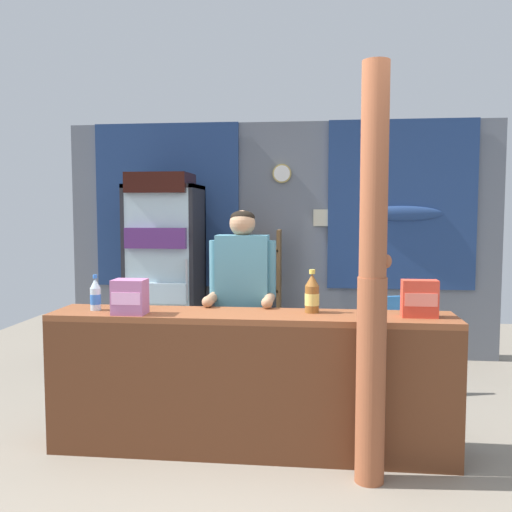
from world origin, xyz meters
The scene contains 12 objects.
ground_plane centered at (0.00, 1.17, 0.00)m, with size 7.62×7.62×0.00m, color gray.
back_wall_curtained centered at (0.00, 2.98, 1.33)m, with size 4.68×0.22×2.55m.
stall_counter centered at (-0.02, 0.38, 0.55)m, with size 2.64×0.44×0.93m.
timber_post centered at (0.73, 0.12, 1.16)m, with size 0.19×0.17×2.43m.
drink_fridge centered at (-1.14, 2.42, 1.08)m, with size 0.72×0.69×1.97m.
bottle_shelf_rack centered at (-0.21, 2.67, 0.72)m, with size 0.48×0.28×1.40m.
plastic_lawn_chair centered at (0.96, 1.85, 0.49)m, with size 0.55×0.55×0.86m.
shopkeeper centered at (-0.13, 0.92, 1.00)m, with size 0.49×0.42×1.60m.
soda_bottle_iced_tea centered at (0.38, 0.54, 1.05)m, with size 0.10×0.10×0.28m.
soda_bottle_water centered at (-1.07, 0.46, 1.03)m, with size 0.07×0.07×0.24m.
snack_box_wafer centered at (-0.79, 0.35, 1.04)m, with size 0.21×0.16×0.23m.
snack_box_crackers centered at (1.05, 0.45, 1.04)m, with size 0.22×0.11×0.24m.
Camera 1 is at (0.41, -3.08, 1.59)m, focal length 38.81 mm.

